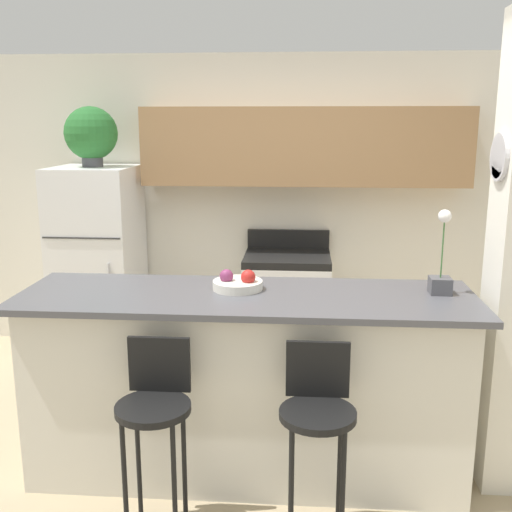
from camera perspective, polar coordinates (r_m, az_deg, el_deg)
ground_plane at (r=3.72m, az=-0.90°, el=-19.63°), size 14.00×14.00×0.00m
wall_back at (r=5.15m, az=2.47°, el=6.96°), size 5.60×0.38×2.55m
counter_bar at (r=3.47m, az=-0.93°, el=-12.08°), size 2.51×0.76×1.07m
refrigerator at (r=5.21m, az=-14.75°, el=-0.76°), size 0.65×0.73×1.63m
stove_range at (r=5.08m, az=2.95°, el=-4.83°), size 0.71×0.62×1.07m
bar_stool_left at (r=2.99m, az=-9.58°, el=-14.18°), size 0.36×0.36×0.97m
bar_stool_right at (r=2.91m, az=5.87°, el=-14.84°), size 0.36×0.36×0.97m
potted_plant_on_fridge at (r=5.08m, az=-15.44°, el=11.12°), size 0.43×0.43×0.48m
orchid_vase at (r=3.41m, az=17.21°, el=-1.26°), size 0.11×0.11×0.46m
fruit_bowl at (r=3.36m, az=-1.75°, el=-2.61°), size 0.28×0.28×0.12m
trash_bin at (r=5.01m, az=-9.33°, el=-8.55°), size 0.28×0.28×0.38m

